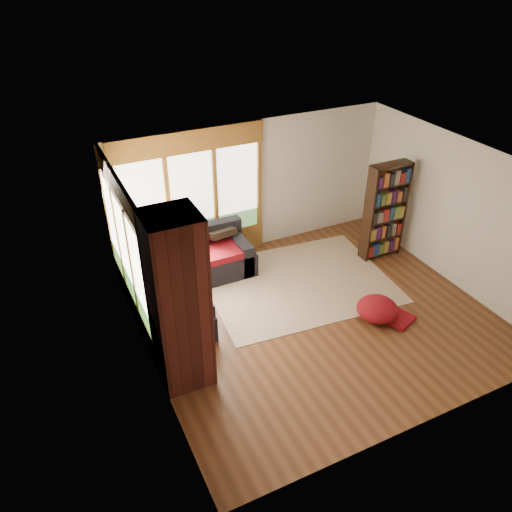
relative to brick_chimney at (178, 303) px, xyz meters
name	(u,v)px	position (x,y,z in m)	size (l,w,h in m)	color
floor	(316,315)	(2.40, 0.35, -1.30)	(5.50, 5.50, 0.00)	#4F2A16
ceiling	(327,169)	(2.40, 0.35, 1.30)	(5.50, 5.50, 0.00)	white
wall_back	(251,188)	(2.40, 2.85, 0.00)	(5.50, 0.04, 2.60)	silver
wall_front	(437,350)	(2.40, -2.15, 0.00)	(5.50, 0.04, 2.60)	silver
wall_left	(145,295)	(-0.35, 0.35, 0.00)	(0.04, 5.00, 2.60)	silver
wall_right	(456,213)	(5.15, 0.35, 0.00)	(0.04, 5.00, 2.60)	silver
windows_back	(193,198)	(1.20, 2.82, 0.05)	(2.82, 0.10, 1.90)	#8F5F24
windows_left	(126,249)	(-0.32, 1.55, 0.05)	(0.10, 2.62, 1.90)	#8F5F24
roller_blind	(112,203)	(-0.29, 2.38, 0.45)	(0.03, 0.72, 0.90)	#6D8856
brick_chimney	(178,303)	(0.00, 0.00, 0.00)	(0.70, 0.70, 2.60)	#471914
sectional_sofa	(171,277)	(0.45, 2.05, -1.00)	(2.20, 2.20, 0.80)	black
area_rug	(298,283)	(2.60, 1.29, -1.29)	(3.26, 2.50, 0.01)	beige
bookshelf	(385,211)	(4.54, 1.45, -0.34)	(0.82, 0.27, 1.91)	black
pouf	(377,308)	(3.27, -0.15, -1.11)	(0.68, 0.68, 0.37)	maroon
dog_tan	(187,238)	(0.89, 2.33, -0.47)	(1.16, 1.13, 0.57)	brown
dog_brindle	(164,269)	(0.25, 1.67, -0.54)	(0.66, 0.89, 0.45)	#381F14
throw_pillows	(172,250)	(0.53, 2.10, -0.50)	(1.98, 1.68, 0.45)	black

